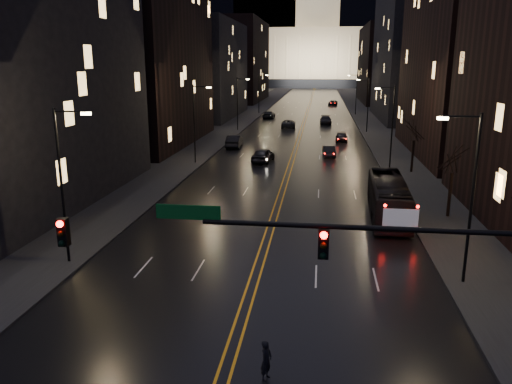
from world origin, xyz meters
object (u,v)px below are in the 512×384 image
(traffic_signal, at_px, (398,262))
(bus, at_px, (388,198))
(oncoming_car_a, at_px, (263,155))
(receding_car_a, at_px, (329,151))
(pedestrian_a, at_px, (266,360))
(oncoming_car_b, at_px, (234,141))

(traffic_signal, relative_size, bus, 1.61)
(oncoming_car_a, height_order, receding_car_a, oncoming_car_a)
(oncoming_car_a, bearing_deg, pedestrian_a, 104.26)
(traffic_signal, height_order, oncoming_car_a, traffic_signal)
(bus, bearing_deg, traffic_signal, -94.39)
(oncoming_car_b, bearing_deg, oncoming_car_a, 115.37)
(bus, height_order, receding_car_a, bus)
(oncoming_car_b, xyz_separation_m, pedestrian_a, (10.09, -51.67, -0.08))
(receding_car_a, bearing_deg, bus, -85.21)
(pedestrian_a, bearing_deg, oncoming_car_b, 32.80)
(oncoming_car_b, relative_size, pedestrian_a, 3.36)
(traffic_signal, bearing_deg, bus, 83.15)
(oncoming_car_b, relative_size, receding_car_a, 1.30)
(bus, bearing_deg, pedestrian_a, -105.72)
(bus, bearing_deg, oncoming_car_a, 122.39)
(oncoming_car_a, distance_m, receding_car_a, 8.96)
(oncoming_car_a, bearing_deg, bus, 127.45)
(bus, xyz_separation_m, receding_car_a, (-4.07, 25.03, -0.83))
(oncoming_car_b, height_order, receding_car_a, oncoming_car_b)
(bus, height_order, oncoming_car_b, bus)
(traffic_signal, height_order, pedestrian_a, traffic_signal)
(oncoming_car_b, bearing_deg, receding_car_a, 154.83)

